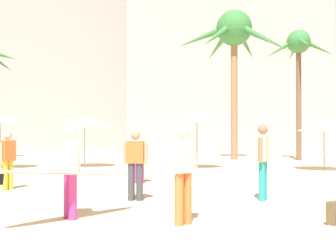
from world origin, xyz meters
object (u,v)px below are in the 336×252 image
(person_mid_center, at_px, (183,170))
(person_far_left, at_px, (263,158))
(cafe_umbrella_0, at_px, (0,119))
(cafe_umbrella_1, at_px, (324,125))
(cafe_umbrella_2, at_px, (197,117))
(person_mid_right, at_px, (139,153))
(person_near_left, at_px, (8,158))
(palm_tree_left, at_px, (299,52))
(person_near_right, at_px, (68,170))
(cafe_umbrella_5, at_px, (85,122))
(backpack, at_px, (336,214))
(person_mid_left, at_px, (135,162))
(palm_tree_center, at_px, (234,37))

(person_mid_center, distance_m, person_far_left, 3.31)
(cafe_umbrella_0, xyz_separation_m, cafe_umbrella_1, (13.87, -0.07, -0.28))
(cafe_umbrella_2, height_order, person_mid_right, cafe_umbrella_2)
(cafe_umbrella_2, bearing_deg, person_mid_right, -110.06)
(person_near_left, bearing_deg, cafe_umbrella_0, 138.77)
(cafe_umbrella_2, relative_size, person_near_left, 1.51)
(palm_tree_left, height_order, cafe_umbrella_0, palm_tree_left)
(cafe_umbrella_1, distance_m, person_near_right, 12.97)
(cafe_umbrella_2, xyz_separation_m, person_mid_right, (-1.92, -5.26, -1.30))
(palm_tree_left, distance_m, cafe_umbrella_5, 12.56)
(palm_tree_left, distance_m, cafe_umbrella_1, 7.30)
(backpack, xyz_separation_m, person_mid_left, (-3.87, 2.48, 0.72))
(cafe_umbrella_0, height_order, backpack, cafe_umbrella_0)
(person_mid_left, bearing_deg, cafe_umbrella_1, -39.16)
(cafe_umbrella_1, relative_size, backpack, 5.23)
(backpack, bearing_deg, cafe_umbrella_5, 175.45)
(cafe_umbrella_2, bearing_deg, cafe_umbrella_0, -176.43)
(person_near_right, bearing_deg, person_mid_left, 25.87)
(person_near_right, xyz_separation_m, person_mid_center, (2.15, -0.24, 0.05))
(person_near_right, distance_m, person_mid_center, 2.16)
(palm_tree_left, relative_size, person_mid_left, 4.33)
(person_mid_right, bearing_deg, palm_tree_left, -20.97)
(palm_tree_left, bearing_deg, cafe_umbrella_2, -136.86)
(palm_tree_center, relative_size, person_mid_center, 4.82)
(cafe_umbrella_2, distance_m, person_mid_right, 5.75)
(person_near_right, xyz_separation_m, person_mid_left, (0.96, 2.32, -0.01))
(cafe_umbrella_1, bearing_deg, palm_tree_left, 85.63)
(person_mid_right, xyz_separation_m, person_far_left, (3.38, -3.14, 0.04))
(cafe_umbrella_5, bearing_deg, backpack, -57.39)
(backpack, bearing_deg, person_mid_center, -125.50)
(person_mid_right, bearing_deg, person_mid_center, -150.70)
(person_far_left, bearing_deg, person_mid_right, 159.43)
(palm_tree_left, height_order, palm_tree_center, palm_tree_center)
(palm_tree_center, height_order, person_near_right, palm_tree_center)
(person_mid_right, bearing_deg, person_near_right, -171.53)
(cafe_umbrella_1, height_order, person_mid_center, cafe_umbrella_1)
(backpack, height_order, person_mid_center, person_mid_center)
(cafe_umbrella_2, distance_m, person_mid_center, 11.22)
(backpack, xyz_separation_m, person_mid_center, (-2.69, -0.08, 0.78))
(cafe_umbrella_0, relative_size, cafe_umbrella_5, 0.99)
(palm_tree_center, bearing_deg, backpack, -89.79)
(person_far_left, bearing_deg, cafe_umbrella_5, 148.77)
(cafe_umbrella_0, bearing_deg, person_mid_right, -35.34)
(person_mid_right, bearing_deg, cafe_umbrella_5, 43.79)
(cafe_umbrella_2, bearing_deg, cafe_umbrella_1, -6.56)
(palm_tree_center, xyz_separation_m, cafe_umbrella_1, (3.07, -6.51, -5.16))
(person_mid_center, bearing_deg, person_near_left, 5.25)
(cafe_umbrella_0, xyz_separation_m, person_mid_center, (8.18, -10.61, -1.19))
(cafe_umbrella_2, distance_m, person_far_left, 8.62)
(cafe_umbrella_2, relative_size, person_mid_left, 1.48)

